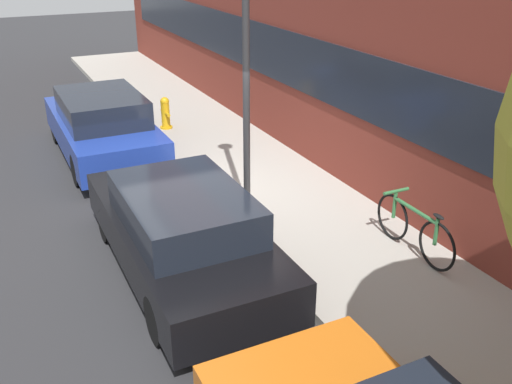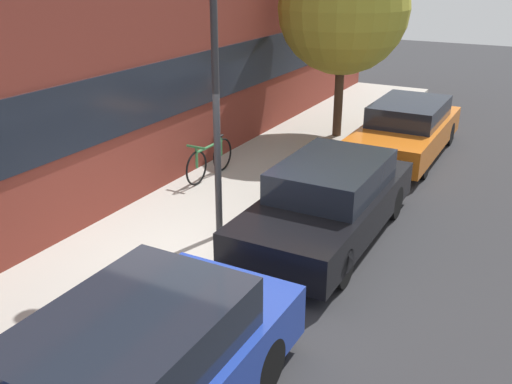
{
  "view_description": "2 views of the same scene",
  "coord_description": "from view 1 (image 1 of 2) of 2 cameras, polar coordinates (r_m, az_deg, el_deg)",
  "views": [
    {
      "loc": [
        8.43,
        -3.15,
        4.38
      ],
      "look_at": [
        1.2,
        0.36,
        0.72
      ],
      "focal_mm": 40.0,
      "sensor_mm": 36.0,
      "label": 1
    },
    {
      "loc": [
        -6.43,
        -4.11,
        4.35
      ],
      "look_at": [
        1.22,
        0.01,
        0.81
      ],
      "focal_mm": 40.0,
      "sensor_mm": 36.0,
      "label": 2
    }
  ],
  "objects": [
    {
      "name": "parked_car_black",
      "position": [
        7.91,
        -7.38,
        -3.86
      ],
      "size": [
        4.33,
        1.71,
        1.31
      ],
      "rotation": [
        0.0,
        0.0,
        3.14
      ],
      "color": "black",
      "rests_on": "ground_plane"
    },
    {
      "name": "lamp_post",
      "position": [
        8.61,
        -1.02,
        15.38
      ],
      "size": [
        0.32,
        0.32,
        4.69
      ],
      "color": "#2D2D30",
      "rests_on": "sidewalk_strip"
    },
    {
      "name": "sidewalk_strip",
      "position": [
        10.46,
        1.71,
        0.12
      ],
      "size": [
        28.0,
        2.58,
        0.14
      ],
      "color": "#A8A399",
      "rests_on": "ground_plane"
    },
    {
      "name": "ground_plane",
      "position": [
        10.01,
        -4.85,
        -1.56
      ],
      "size": [
        56.0,
        56.0,
        0.0
      ],
      "primitive_type": "plane",
      "color": "#2B2B2D"
    },
    {
      "name": "parked_car_blue",
      "position": [
        12.47,
        -15.1,
        6.43
      ],
      "size": [
        4.37,
        1.75,
        1.4
      ],
      "rotation": [
        0.0,
        0.0,
        3.14
      ],
      "color": "#1E3899",
      "rests_on": "ground_plane"
    },
    {
      "name": "bicycle",
      "position": [
        8.47,
        15.49,
        -3.47
      ],
      "size": [
        1.69,
        0.44,
        0.81
      ],
      "rotation": [
        0.0,
        0.0,
        3.13
      ],
      "color": "black",
      "rests_on": "sidewalk_strip"
    },
    {
      "name": "fire_hydrant",
      "position": [
        13.75,
        -9.05,
        7.85
      ],
      "size": [
        0.52,
        0.29,
        0.75
      ],
      "color": "gold",
      "rests_on": "sidewalk_strip"
    }
  ]
}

